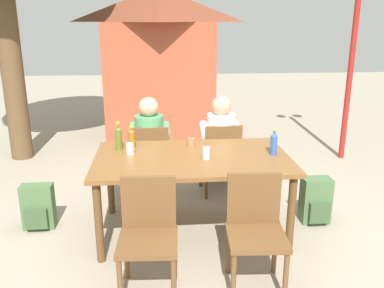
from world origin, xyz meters
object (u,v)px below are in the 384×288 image
at_px(chair_far_left, 150,157).
at_px(bottle_olive, 119,138).
at_px(cup_steel, 206,153).
at_px(person_in_white_shirt, 150,141).
at_px(person_in_plaid_shirt, 220,139).
at_px(bottle_blue, 274,143).
at_px(cup_terracotta, 191,142).
at_px(cup_white, 130,149).
at_px(backpack_by_far_side, 316,201).
at_px(chair_far_right, 221,155).
at_px(brick_kiosk, 159,60).
at_px(chair_near_left, 148,230).
at_px(dining_table, 192,164).
at_px(backpack_by_near_side, 38,208).
at_px(lamp_post, 358,3).
at_px(chair_near_right, 255,225).
at_px(bottle_amber, 132,138).

height_order(chair_far_left, bottle_olive, bottle_olive).
bearing_deg(cup_steel, person_in_white_shirt, 116.86).
bearing_deg(person_in_plaid_shirt, bottle_blue, -69.65).
height_order(cup_terracotta, cup_white, cup_white).
xyz_separation_m(cup_terracotta, backpack_by_far_side, (1.25, -0.25, -0.59)).
bearing_deg(chair_far_right, person_in_plaid_shirt, 92.42).
distance_m(chair_far_left, chair_far_right, 0.82).
bearing_deg(cup_terracotta, brick_kiosk, 94.71).
bearing_deg(brick_kiosk, bottle_olive, -97.48).
relative_size(chair_far_right, chair_near_left, 1.00).
height_order(bottle_olive, bottle_blue, bottle_olive).
xyz_separation_m(chair_far_left, cup_terracotta, (0.42, -0.53, 0.33)).
distance_m(person_in_plaid_shirt, backpack_by_far_side, 1.31).
relative_size(person_in_white_shirt, bottle_blue, 4.56).
bearing_deg(cup_steel, cup_white, 164.09).
bearing_deg(person_in_plaid_shirt, cup_terracotta, -121.58).
bearing_deg(chair_far_right, chair_near_left, -115.72).
relative_size(chair_far_right, cup_steel, 7.62).
bearing_deg(chair_far_left, chair_near_left, -89.90).
bearing_deg(dining_table, person_in_white_shirt, 113.11).
relative_size(backpack_by_near_side, lamp_post, 0.14).
bearing_deg(person_in_white_shirt, dining_table, -66.89).
distance_m(chair_near_right, backpack_by_near_side, 2.20).
bearing_deg(chair_near_left, backpack_by_far_side, 28.76).
xyz_separation_m(chair_far_right, bottle_amber, (-0.99, -0.52, 0.38)).
distance_m(chair_near_right, chair_near_left, 0.82).
bearing_deg(chair_far_left, cup_terracotta, -51.15).
xyz_separation_m(dining_table, chair_far_left, (-0.41, 0.85, -0.21)).
relative_size(chair_far_left, bottle_amber, 3.82).
height_order(chair_far_left, backpack_by_near_side, chair_far_left).
distance_m(cup_white, backpack_by_far_side, 1.95).
xyz_separation_m(cup_terracotta, cup_white, (-0.60, -0.21, 0.01)).
xyz_separation_m(chair_near_left, person_in_white_shirt, (-0.00, 1.81, 0.17)).
bearing_deg(bottle_blue, cup_white, 174.53).
distance_m(cup_white, backpack_by_near_side, 1.12).
height_order(person_in_white_shirt, person_in_plaid_shirt, same).
bearing_deg(person_in_white_shirt, cup_white, -101.40).
height_order(person_in_plaid_shirt, backpack_by_near_side, person_in_plaid_shirt).
xyz_separation_m(chair_near_left, cup_steel, (0.53, 0.76, 0.34)).
height_order(bottle_blue, backpack_by_far_side, bottle_blue).
relative_size(person_in_plaid_shirt, backpack_by_near_side, 2.59).
bearing_deg(person_in_white_shirt, chair_far_left, -89.33).
distance_m(chair_far_right, chair_near_right, 1.70).
bearing_deg(backpack_by_near_side, bottle_blue, -5.09).
bearing_deg(cup_white, chair_far_right, 36.66).
height_order(dining_table, lamp_post, lamp_post).
height_order(bottle_blue, brick_kiosk, brick_kiosk).
bearing_deg(cup_terracotta, cup_steel, -75.68).
height_order(chair_far_right, backpack_by_far_side, chair_far_right).
bearing_deg(cup_white, dining_table, -10.70).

